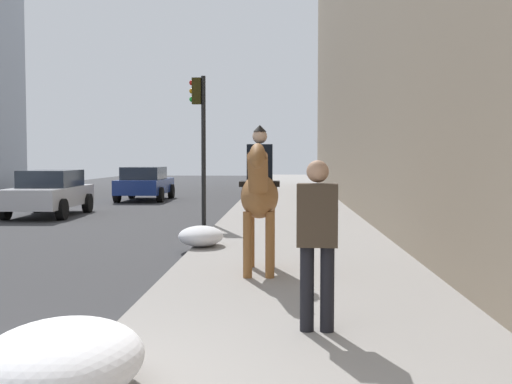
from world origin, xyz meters
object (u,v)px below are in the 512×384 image
mounted_horse_near (259,193)px  traffic_light_near_curb (200,126)px  pedestrian_greeting (317,234)px  car_mid_lane (49,192)px  car_near_lane (145,183)px

mounted_horse_near → traffic_light_near_curb: traffic_light_near_curb is taller
pedestrian_greeting → car_mid_lane: pedestrian_greeting is taller
car_mid_lane → pedestrian_greeting: bearing=28.5°
mounted_horse_near → traffic_light_near_curb: bearing=-166.6°
pedestrian_greeting → traffic_light_near_curb: size_ratio=0.42×
car_near_lane → car_mid_lane: same height
car_near_lane → car_mid_lane: bearing=168.7°
mounted_horse_near → pedestrian_greeting: size_ratio=1.30×
mounted_horse_near → car_mid_lane: mounted_horse_near is taller
mounted_horse_near → car_mid_lane: 12.50m
mounted_horse_near → car_mid_lane: bearing=-146.2°
mounted_horse_near → car_near_lane: bearing=-162.8°
mounted_horse_near → pedestrian_greeting: mounted_horse_near is taller
pedestrian_greeting → car_near_lane: 21.74m
car_mid_lane → car_near_lane: bearing=167.7°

